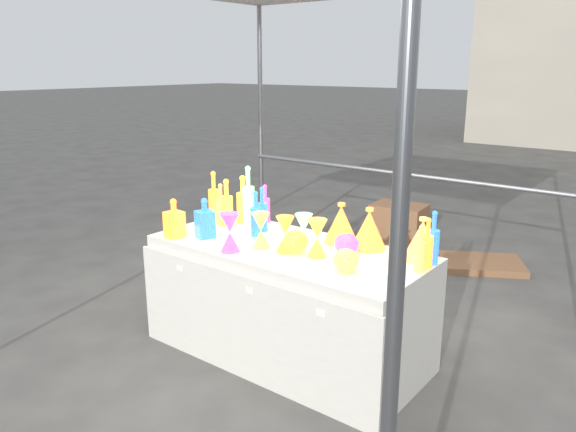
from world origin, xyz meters
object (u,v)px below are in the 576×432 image
Objects in this scene: bottle_0 at (243,199)px; hourglass_0 at (285,234)px; globe_0 at (295,243)px; cardboard_box_closed at (399,223)px; display_table at (287,301)px; lampshade_0 at (341,223)px.

bottle_0 reaches higher than hourglass_0.
cardboard_box_closed is at bearing 103.73° from globe_0.
globe_0 is at bearing 28.68° from hourglass_0.
globe_0 is at bearing -27.59° from display_table.
bottle_0 reaches higher than lampshade_0.
cardboard_box_closed is 2.46× the size of hourglass_0.
hourglass_0 is at bearing -82.65° from cardboard_box_closed.
lampshade_0 is (0.83, 0.03, -0.04)m from bottle_0.
globe_0 is at bearing -90.28° from lampshade_0.
cardboard_box_closed is at bearing 101.83° from display_table.
display_table is 11.89× the size of globe_0.
bottle_0 is 0.83m from lampshade_0.
bottle_0 is (-0.61, 0.26, 0.55)m from display_table.
bottle_0 reaches higher than cardboard_box_closed.
display_table is at bearing 152.41° from globe_0.
hourglass_0 reaches higher than globe_0.
lampshade_0 is (0.11, 0.35, 0.07)m from globe_0.
cardboard_box_closed is at bearing 125.09° from lampshade_0.
display_table is 0.86m from bottle_0.
cardboard_box_closed is at bearing 89.06° from bottle_0.
display_table is at bearing -22.95° from bottle_0.
globe_0 is (0.72, -0.31, -0.11)m from bottle_0.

